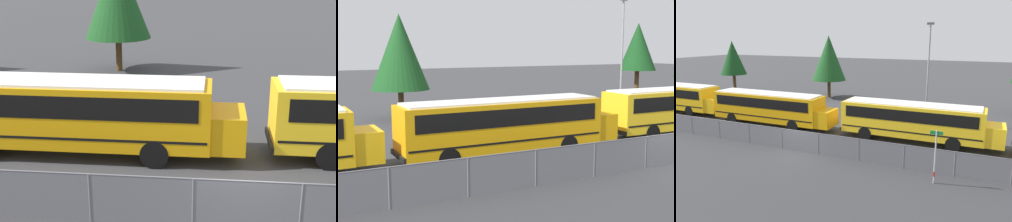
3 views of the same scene
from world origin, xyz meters
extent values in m
plane|color=#38383A|center=(0.00, 0.00, 0.00)|extent=(200.00, 200.00, 0.00)
cube|color=#333335|center=(0.00, -6.00, 0.00)|extent=(98.01, 12.00, 0.01)
cube|color=#9EA0A5|center=(0.00, 0.00, 0.78)|extent=(64.01, 0.03, 1.55)
cube|color=slate|center=(0.00, -0.01, 0.78)|extent=(64.01, 0.01, 1.55)
cylinder|color=slate|center=(0.00, 0.00, 1.55)|extent=(64.01, 0.05, 0.05)
cylinder|color=slate|center=(-10.67, 0.00, 0.78)|extent=(0.07, 0.07, 1.55)
cylinder|color=slate|center=(-7.62, 0.00, 0.78)|extent=(0.07, 0.07, 1.55)
cylinder|color=slate|center=(-4.57, 0.00, 0.78)|extent=(0.07, 0.07, 1.55)
cylinder|color=slate|center=(-1.52, 0.00, 0.78)|extent=(0.07, 0.07, 1.55)
cylinder|color=slate|center=(1.52, 0.00, 0.78)|extent=(0.07, 0.07, 1.55)
cylinder|color=slate|center=(4.57, 0.00, 0.78)|extent=(0.07, 0.07, 1.55)
cylinder|color=slate|center=(7.62, 0.00, 0.78)|extent=(0.07, 0.07, 1.55)
cylinder|color=slate|center=(10.67, 0.00, 0.78)|extent=(0.07, 0.07, 1.55)
cylinder|color=slate|center=(13.72, 0.00, 0.78)|extent=(0.07, 0.07, 1.55)
cube|color=yellow|center=(-13.44, 5.62, 1.28)|extent=(1.31, 2.23, 1.46)
cylinder|color=black|center=(-16.17, 6.72, 0.54)|extent=(1.09, 0.28, 1.09)
cylinder|color=black|center=(-16.17, 4.53, 0.54)|extent=(1.09, 0.28, 1.09)
cube|color=orange|center=(-6.56, 5.10, 1.76)|extent=(10.91, 2.43, 2.43)
cube|color=black|center=(-6.56, 5.10, 2.30)|extent=(10.04, 2.47, 0.88)
cube|color=black|center=(-6.56, 5.10, 1.08)|extent=(10.69, 2.46, 0.10)
cube|color=orange|center=(-0.45, 5.10, 1.28)|extent=(1.31, 2.23, 1.46)
cube|color=black|center=(-12.06, 5.10, 0.69)|extent=(0.12, 2.43, 0.24)
cube|color=silver|center=(-6.56, 5.10, 3.03)|extent=(10.36, 2.19, 0.10)
cylinder|color=black|center=(-3.18, 6.20, 0.54)|extent=(1.09, 0.28, 1.09)
cylinder|color=black|center=(-3.18, 4.01, 0.54)|extent=(1.09, 0.28, 1.09)
cylinder|color=black|center=(-9.94, 6.20, 0.54)|extent=(1.09, 0.28, 1.09)
cylinder|color=black|center=(-9.94, 4.01, 0.54)|extent=(1.09, 0.28, 1.09)
cube|color=yellow|center=(6.73, 5.61, 1.76)|extent=(10.91, 2.43, 2.43)
cube|color=black|center=(6.73, 5.61, 2.30)|extent=(10.04, 2.47, 0.88)
cube|color=black|center=(6.73, 5.61, 1.08)|extent=(10.69, 2.46, 0.10)
cube|color=yellow|center=(12.84, 5.61, 1.28)|extent=(1.31, 2.23, 1.46)
cube|color=black|center=(1.22, 5.61, 0.69)|extent=(0.12, 2.43, 0.24)
cube|color=silver|center=(6.73, 5.61, 3.03)|extent=(10.36, 2.19, 0.10)
cylinder|color=black|center=(10.11, 6.70, 0.54)|extent=(1.09, 0.28, 1.09)
cylinder|color=black|center=(10.11, 4.51, 0.54)|extent=(1.09, 0.28, 1.09)
cylinder|color=black|center=(3.34, 6.70, 0.54)|extent=(1.09, 0.28, 1.09)
cylinder|color=black|center=(3.34, 4.51, 0.54)|extent=(1.09, 0.28, 1.09)
cylinder|color=#B7B7BC|center=(9.72, -1.42, 1.56)|extent=(0.08, 0.08, 3.13)
cylinder|color=red|center=(9.72, -1.42, 0.55)|extent=(0.09, 0.09, 0.30)
cube|color=#147238|center=(9.72, -1.42, 2.98)|extent=(0.70, 0.02, 0.20)
cylinder|color=gray|center=(6.87, 11.43, 4.56)|extent=(0.16, 0.16, 9.13)
cube|color=#47474C|center=(6.87, 11.43, 9.28)|extent=(0.60, 0.24, 0.20)
cylinder|color=#51381E|center=(-22.77, 18.52, 1.33)|extent=(0.44, 0.44, 2.65)
cone|color=#144219|center=(-22.77, 18.52, 5.10)|extent=(3.76, 3.76, 4.89)
cylinder|color=#51381E|center=(-7.84, 20.33, 1.18)|extent=(0.44, 0.44, 2.37)
cone|color=#194C1E|center=(-7.84, 20.33, 5.34)|extent=(4.57, 4.57, 5.94)
camera|label=1|loc=(-1.01, -12.06, 7.40)|focal=50.00mm
camera|label=2|loc=(-17.44, -16.22, 5.82)|focal=50.00mm
camera|label=3|loc=(12.13, -19.22, 8.14)|focal=35.00mm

